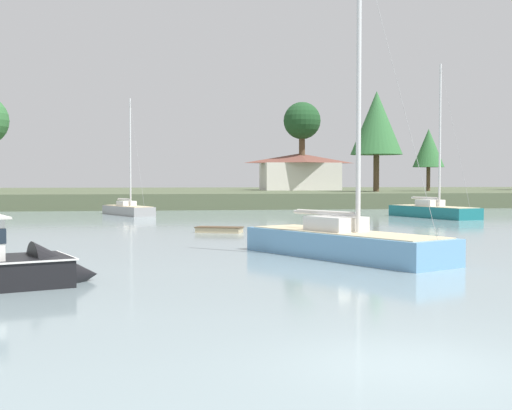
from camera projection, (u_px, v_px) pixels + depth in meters
name	position (u px, v px, depth m)	size (l,w,h in m)	color
ground_plane	(405.00, 363.00, 11.68)	(435.09, 435.09, 0.00)	gray
far_shore_bank	(186.00, 196.00, 97.49)	(195.79, 56.91, 1.65)	#4C563D
dinghy_sand	(219.00, 230.00, 40.33)	(2.98, 2.10, 0.47)	tan
sailboat_teal	(433.00, 214.00, 56.23)	(5.04, 9.01, 13.06)	#196B70
sailboat_skyblue	(344.00, 250.00, 27.41)	(6.87, 9.75, 13.30)	#669ECC
sailboat_grey	(128.00, 213.00, 60.12)	(4.84, 7.08, 10.70)	gray
shore_tree_inland_b	(429.00, 148.00, 87.27)	(3.99, 3.99, 7.93)	brown
shore_tree_center	(377.00, 123.00, 83.37)	(6.32, 6.32, 12.24)	brown
shore_tree_left_mid	(302.00, 122.00, 93.94)	(5.10, 5.10, 12.10)	brown
cottage_near_water	(300.00, 171.00, 94.82)	(11.12, 7.19, 5.07)	silver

